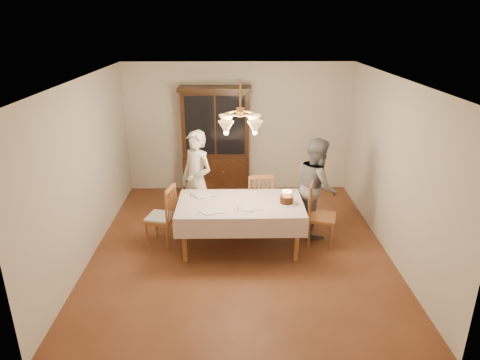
{
  "coord_description": "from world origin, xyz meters",
  "views": [
    {
      "loc": [
        -0.1,
        -5.93,
        3.38
      ],
      "look_at": [
        0.0,
        0.2,
        1.05
      ],
      "focal_mm": 32.0,
      "sensor_mm": 36.0,
      "label": 1
    }
  ],
  "objects_px": {
    "dining_table": "(240,207)",
    "china_hutch": "(216,144)",
    "chair_far_side": "(258,202)",
    "birthday_cake": "(286,200)",
    "elderly_woman": "(197,181)"
  },
  "relations": [
    {
      "from": "elderly_woman",
      "to": "birthday_cake",
      "type": "height_order",
      "value": "elderly_woman"
    },
    {
      "from": "china_hutch",
      "to": "birthday_cake",
      "type": "bearing_deg",
      "value": -63.62
    },
    {
      "from": "dining_table",
      "to": "china_hutch",
      "type": "bearing_deg",
      "value": 101.11
    },
    {
      "from": "china_hutch",
      "to": "chair_far_side",
      "type": "relative_size",
      "value": 2.16
    },
    {
      "from": "elderly_woman",
      "to": "birthday_cake",
      "type": "bearing_deg",
      "value": 13.66
    },
    {
      "from": "chair_far_side",
      "to": "birthday_cake",
      "type": "height_order",
      "value": "chair_far_side"
    },
    {
      "from": "dining_table",
      "to": "birthday_cake",
      "type": "bearing_deg",
      "value": -3.43
    },
    {
      "from": "dining_table",
      "to": "birthday_cake",
      "type": "xyz_separation_m",
      "value": [
        0.7,
        -0.04,
        0.13
      ]
    },
    {
      "from": "dining_table",
      "to": "chair_far_side",
      "type": "distance_m",
      "value": 0.83
    },
    {
      "from": "elderly_woman",
      "to": "dining_table",
      "type": "bearing_deg",
      "value": -3.19
    },
    {
      "from": "chair_far_side",
      "to": "elderly_woman",
      "type": "xyz_separation_m",
      "value": [
        -1.03,
        -0.02,
        0.41
      ]
    },
    {
      "from": "elderly_woman",
      "to": "birthday_cake",
      "type": "xyz_separation_m",
      "value": [
        1.4,
        -0.74,
        -0.03
      ]
    },
    {
      "from": "dining_table",
      "to": "chair_far_side",
      "type": "bearing_deg",
      "value": 66.1
    },
    {
      "from": "elderly_woman",
      "to": "birthday_cake",
      "type": "relative_size",
      "value": 5.66
    },
    {
      "from": "chair_far_side",
      "to": "dining_table",
      "type": "bearing_deg",
      "value": -113.9
    }
  ]
}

